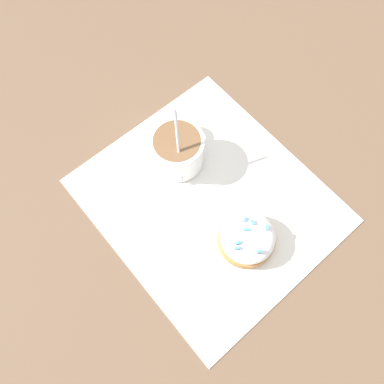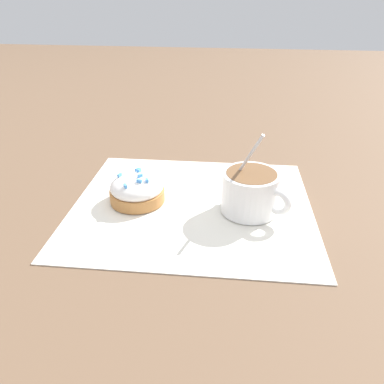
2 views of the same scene
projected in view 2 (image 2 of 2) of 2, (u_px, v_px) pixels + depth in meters
name	position (u px, v px, depth m)	size (l,w,h in m)	color
ground_plane	(192.00, 205.00, 0.52)	(3.00, 3.00, 0.00)	brown
paper_napkin	(192.00, 205.00, 0.52)	(0.34, 0.30, 0.00)	white
coffee_cup	(251.00, 191.00, 0.49)	(0.09, 0.08, 0.11)	white
frosted_pastry	(137.00, 189.00, 0.52)	(0.08, 0.08, 0.04)	#B2753D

